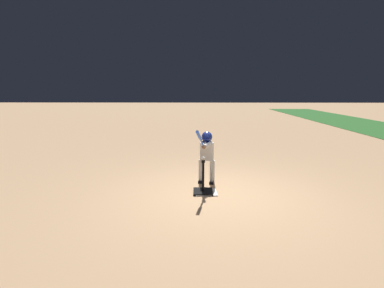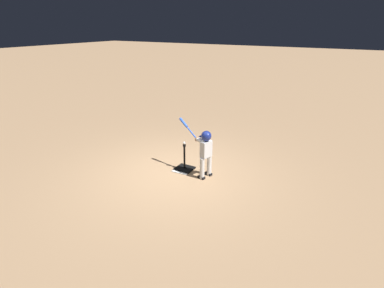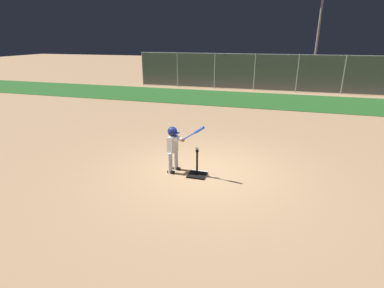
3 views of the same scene
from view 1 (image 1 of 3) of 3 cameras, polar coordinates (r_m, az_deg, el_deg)
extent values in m
plane|color=tan|center=(6.18, 5.20, -9.72)|extent=(90.00, 90.00, 0.00)
cube|color=white|center=(6.30, 2.68, -9.18)|extent=(0.47, 0.47, 0.02)
cube|color=black|center=(6.31, 2.12, -9.06)|extent=(0.45, 0.40, 0.04)
cylinder|color=black|center=(6.21, 2.14, -6.27)|extent=(0.05, 0.05, 0.60)
cylinder|color=black|center=(6.12, 2.16, -3.34)|extent=(0.08, 0.08, 0.05)
cylinder|color=silver|center=(6.84, 3.86, -5.34)|extent=(0.14, 0.14, 0.54)
cube|color=black|center=(6.89, 3.80, -7.31)|extent=(0.20, 0.13, 0.06)
cylinder|color=silver|center=(6.89, 1.75, -5.19)|extent=(0.14, 0.14, 0.54)
cube|color=black|center=(6.94, 1.70, -7.15)|extent=(0.20, 0.13, 0.06)
cube|color=silver|center=(6.76, 2.84, -1.42)|extent=(0.22, 0.31, 0.40)
sphere|color=#936B4C|center=(6.70, 2.86, 1.24)|extent=(0.21, 0.21, 0.21)
sphere|color=navy|center=(6.70, 2.86, 1.36)|extent=(0.24, 0.24, 0.24)
cube|color=navy|center=(6.60, 2.67, 0.97)|extent=(0.16, 0.20, 0.01)
cylinder|color=silver|center=(6.57, 2.95, -0.13)|extent=(0.32, 0.24, 0.12)
cylinder|color=silver|center=(6.59, 2.18, -0.10)|extent=(0.33, 0.10, 0.12)
sphere|color=#936B4C|center=(6.44, 2.26, -0.50)|extent=(0.10, 0.10, 0.10)
cylinder|color=blue|center=(6.13, 1.67, 0.82)|extent=(0.57, 0.18, 0.42)
cylinder|color=blue|center=(5.94, 1.26, 1.74)|extent=(0.28, 0.13, 0.22)
cylinder|color=black|center=(6.45, 2.29, -0.58)|extent=(0.05, 0.06, 0.05)
sphere|color=white|center=(6.11, 2.16, -2.77)|extent=(0.07, 0.07, 0.07)
camera|label=2|loc=(11.40, 34.24, 15.56)|focal=28.00mm
camera|label=3|loc=(7.72, -57.53, 14.31)|focal=28.00mm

